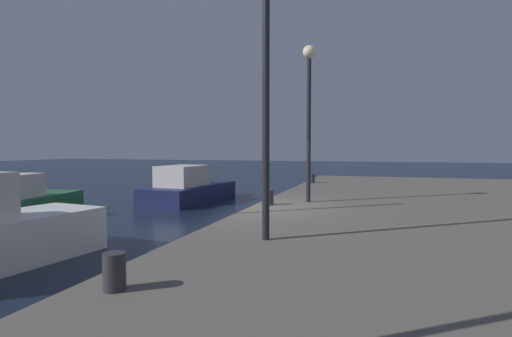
% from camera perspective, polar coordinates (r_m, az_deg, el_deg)
% --- Properties ---
extents(ground_plane, '(120.00, 120.00, 0.00)m').
position_cam_1_polar(ground_plane, '(10.72, -0.55, -9.49)').
color(ground_plane, black).
extents(motorboat_navy, '(2.38, 5.15, 1.56)m').
position_cam_1_polar(motorboat_navy, '(17.67, -9.49, -2.75)').
color(motorboat_navy, '#19214C').
rests_on(motorboat_navy, ground).
extents(motorboat_green, '(2.47, 5.33, 1.48)m').
position_cam_1_polar(motorboat_green, '(14.95, -30.95, -4.26)').
color(motorboat_green, '#236638').
rests_on(motorboat_green, ground).
extents(lamp_post_mid_promenade, '(0.36, 0.36, 4.52)m').
position_cam_1_polar(lamp_post_mid_promenade, '(6.78, 1.41, 16.25)').
color(lamp_post_mid_promenade, black).
rests_on(lamp_post_mid_promenade, quay_dock).
extents(lamp_post_far_end, '(0.36, 0.36, 4.30)m').
position_cam_1_polar(lamp_post_far_end, '(11.44, 7.42, 10.11)').
color(lamp_post_far_end, black).
rests_on(lamp_post_far_end, quay_dock).
extents(bollard_center, '(0.24, 0.24, 0.40)m').
position_cam_1_polar(bollard_center, '(17.55, 7.84, -1.37)').
color(bollard_center, '#2D2D33').
rests_on(bollard_center, quay_dock).
extents(bollard_south, '(0.24, 0.24, 0.40)m').
position_cam_1_polar(bollard_south, '(10.73, 1.84, -4.07)').
color(bollard_south, '#2D2D33').
rests_on(bollard_south, quay_dock).
extents(bollard_north, '(0.24, 0.24, 0.40)m').
position_cam_1_polar(bollard_north, '(4.67, -19.24, -13.48)').
color(bollard_north, '#2D2D33').
rests_on(bollard_north, quay_dock).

